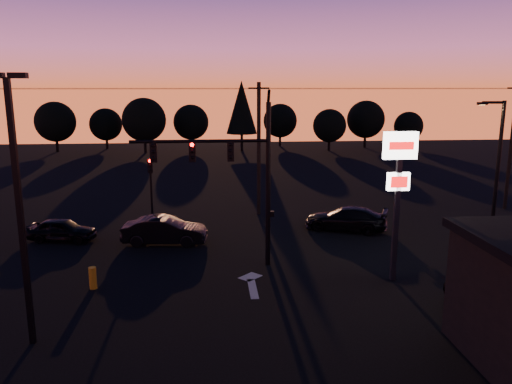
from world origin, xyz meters
TOP-DOWN VIEW (x-y plane):
  - ground at (0.00, 0.00)m, footprint 120.00×120.00m
  - lane_arrow at (0.50, 1.67)m, footprint 1.20×3.10m
  - traffic_signal_mast at (-0.10, 3.99)m, footprint 6.79×0.52m
  - secondary_signal at (-5.00, 11.49)m, footprint 0.30×0.31m
  - parking_lot_light at (-7.50, -3.00)m, footprint 1.25×0.30m
  - pylon_sign at (7.00, 1.50)m, footprint 1.50×0.28m
  - streetlight at (13.91, 5.50)m, footprint 1.55×0.35m
  - utility_pole_1 at (2.00, 14.00)m, footprint 1.40×0.26m
  - utility_pole_2 at (20.00, 14.00)m, footprint 1.40×0.26m
  - power_wires at (2.00, 14.00)m, footprint 36.00×1.22m
  - bollard at (-6.49, 1.66)m, footprint 0.33×0.33m
  - tree_0 at (-22.00, 50.00)m, footprint 5.36×5.36m
  - tree_1 at (-16.00, 53.00)m, footprint 4.54×4.54m
  - tree_2 at (-10.00, 48.00)m, footprint 5.77×5.78m
  - tree_3 at (-4.00, 52.00)m, footprint 4.95×4.95m
  - tree_4 at (3.00, 49.00)m, footprint 4.18×4.18m
  - tree_5 at (9.00, 54.00)m, footprint 4.95×4.95m
  - tree_6 at (15.00, 48.00)m, footprint 4.54×4.54m
  - tree_7 at (21.00, 51.00)m, footprint 5.36×5.36m
  - tree_8 at (27.00, 50.00)m, footprint 4.12×4.12m
  - car_left at (-9.84, 8.93)m, footprint 4.05×2.23m
  - car_mid at (-3.91, 7.87)m, footprint 4.81×2.06m
  - car_right at (6.99, 9.63)m, footprint 5.41×3.79m
  - suv_parked at (9.93, -2.42)m, footprint 3.58×4.82m

SIDE VIEW (x-z plane):
  - ground at x=0.00m, z-range 0.00..0.00m
  - lane_arrow at x=0.50m, z-range 0.00..0.01m
  - bollard at x=-6.49m, z-range 0.00..0.98m
  - suv_parked at x=9.93m, z-range 0.00..1.22m
  - car_left at x=-9.84m, z-range 0.00..1.31m
  - car_right at x=6.99m, z-range 0.00..1.45m
  - car_mid at x=-3.91m, z-range 0.00..1.54m
  - secondary_signal at x=-5.00m, z-range 0.69..5.04m
  - tree_8 at x=27.00m, z-range 0.53..5.71m
  - tree_1 at x=-16.00m, z-range 0.58..6.29m
  - tree_6 at x=15.00m, z-range 0.58..6.29m
  - tree_3 at x=-4.00m, z-range 0.63..6.86m
  - tree_5 at x=9.00m, z-range 0.63..6.86m
  - tree_0 at x=-22.00m, z-range 0.69..7.43m
  - tree_7 at x=21.00m, z-range 0.69..7.43m
  - tree_2 at x=-10.00m, z-range 0.74..8.00m
  - streetlight at x=13.91m, z-range 0.42..8.42m
  - utility_pole_1 at x=2.00m, z-range 0.09..9.09m
  - utility_pole_2 at x=20.00m, z-range 0.09..9.09m
  - pylon_sign at x=7.00m, z-range 1.51..8.31m
  - traffic_signal_mast at x=-0.10m, z-range 0.65..9.23m
  - parking_lot_light at x=-7.50m, z-range 0.70..9.84m
  - tree_4 at x=3.00m, z-range 1.18..10.68m
  - power_wires at x=2.00m, z-range 8.53..8.60m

